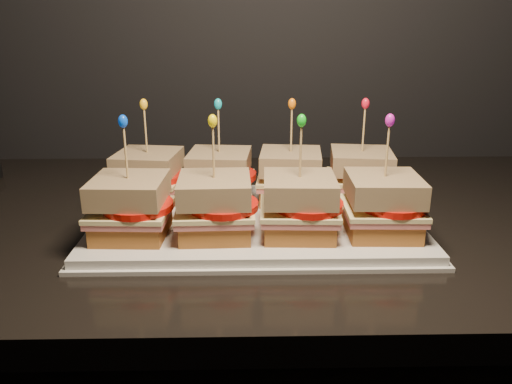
{
  "coord_description": "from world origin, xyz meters",
  "views": [
    {
      "loc": [
        0.16,
        0.91,
        1.22
      ],
      "look_at": [
        0.18,
        1.6,
        0.98
      ],
      "focal_mm": 35.0,
      "sensor_mm": 36.0,
      "label": 1
    }
  ],
  "objects": [
    {
      "name": "granite_slab",
      "position": [
        0.11,
        1.67,
        0.9
      ],
      "size": [
        2.28,
        0.69,
        0.04
      ],
      "primitive_type": "cube",
      "color": "black",
      "rests_on": "cabinet"
    },
    {
      "name": "platter",
      "position": [
        0.18,
        1.6,
        0.93
      ],
      "size": [
        0.47,
        0.29,
        0.02
      ],
      "primitive_type": "cube",
      "color": "white",
      "rests_on": "granite_slab"
    },
    {
      "name": "platter_rim",
      "position": [
        0.18,
        1.6,
        0.93
      ],
      "size": [
        0.48,
        0.3,
        0.01
      ],
      "primitive_type": "cube",
      "color": "white",
      "rests_on": "granite_slab"
    },
    {
      "name": "sandwich_0_bread_bot",
      "position": [
        0.01,
        1.67,
        0.95
      ],
      "size": [
        0.1,
        0.1,
        0.03
      ],
      "primitive_type": "cube",
      "rotation": [
        0.0,
        0.0,
        -0.13
      ],
      "color": "brown",
      "rests_on": "platter"
    },
    {
      "name": "sandwich_0_ham",
      "position": [
        0.01,
        1.67,
        0.97
      ],
      "size": [
        0.11,
        0.11,
        0.01
      ],
      "primitive_type": "cube",
      "rotation": [
        0.0,
        0.0,
        -0.13
      ],
      "color": "#CC6264",
      "rests_on": "sandwich_0_bread_bot"
    },
    {
      "name": "sandwich_0_cheese",
      "position": [
        0.01,
        1.67,
        0.98
      ],
      "size": [
        0.12,
        0.11,
        0.01
      ],
      "primitive_type": "cube",
      "rotation": [
        0.0,
        0.0,
        -0.13
      ],
      "color": "beige",
      "rests_on": "sandwich_0_ham"
    },
    {
      "name": "sandwich_0_tomato",
      "position": [
        0.02,
        1.66,
        0.99
      ],
      "size": [
        0.09,
        0.09,
        0.01
      ],
      "primitive_type": "cylinder",
      "color": "red",
      "rests_on": "sandwich_0_cheese"
    },
    {
      "name": "sandwich_0_bread_top",
      "position": [
        0.01,
        1.67,
        1.01
      ],
      "size": [
        0.11,
        0.11,
        0.03
      ],
      "primitive_type": "cube",
      "rotation": [
        0.0,
        0.0,
        -0.13
      ],
      "color": "#553210",
      "rests_on": "sandwich_0_tomato"
    },
    {
      "name": "sandwich_0_pick",
      "position": [
        0.01,
        1.67,
        1.05
      ],
      "size": [
        0.0,
        0.0,
        0.09
      ],
      "primitive_type": "cylinder",
      "color": "tan",
      "rests_on": "sandwich_0_bread_top"
    },
    {
      "name": "sandwich_0_frill",
      "position": [
        0.01,
        1.67,
        1.1
      ],
      "size": [
        0.01,
        0.01,
        0.02
      ],
      "primitive_type": "ellipsoid",
      "color": "yellow",
      "rests_on": "sandwich_0_pick"
    },
    {
      "name": "sandwich_1_bread_bot",
      "position": [
        0.12,
        1.67,
        0.95
      ],
      "size": [
        0.1,
        0.1,
        0.03
      ],
      "primitive_type": "cube",
      "rotation": [
        0.0,
        0.0,
        -0.09
      ],
      "color": "brown",
      "rests_on": "platter"
    },
    {
      "name": "sandwich_1_ham",
      "position": [
        0.12,
        1.67,
        0.97
      ],
      "size": [
        0.11,
        0.11,
        0.01
      ],
      "primitive_type": "cube",
      "rotation": [
        0.0,
        0.0,
        -0.09
      ],
      "color": "#CC6264",
      "rests_on": "sandwich_1_bread_bot"
    },
    {
      "name": "sandwich_1_cheese",
      "position": [
        0.12,
        1.67,
        0.98
      ],
      "size": [
        0.11,
        0.11,
        0.01
      ],
      "primitive_type": "cube",
      "rotation": [
        0.0,
        0.0,
        -0.09
      ],
      "color": "beige",
      "rests_on": "sandwich_1_ham"
    },
    {
      "name": "sandwich_1_tomato",
      "position": [
        0.13,
        1.66,
        0.99
      ],
      "size": [
        0.09,
        0.09,
        0.01
      ],
      "primitive_type": "cylinder",
      "color": "red",
      "rests_on": "sandwich_1_cheese"
    },
    {
      "name": "sandwich_1_bread_top",
      "position": [
        0.12,
        1.67,
        1.01
      ],
      "size": [
        0.1,
        0.1,
        0.03
      ],
      "primitive_type": "cube",
      "rotation": [
        0.0,
        0.0,
        -0.09
      ],
      "color": "#553210",
      "rests_on": "sandwich_1_tomato"
    },
    {
      "name": "sandwich_1_pick",
      "position": [
        0.12,
        1.67,
        1.05
      ],
      "size": [
        0.0,
        0.0,
        0.09
      ],
      "primitive_type": "cylinder",
      "color": "tan",
      "rests_on": "sandwich_1_bread_top"
    },
    {
      "name": "sandwich_1_frill",
      "position": [
        0.12,
        1.67,
        1.1
      ],
      "size": [
        0.01,
        0.01,
        0.02
      ],
      "primitive_type": "ellipsoid",
      "color": "#11AAB9",
      "rests_on": "sandwich_1_pick"
    },
    {
      "name": "sandwich_2_bread_bot",
      "position": [
        0.23,
        1.67,
        0.95
      ],
      "size": [
        0.1,
        0.1,
        0.03
      ],
      "primitive_type": "cube",
      "rotation": [
        0.0,
        0.0,
        -0.1
      ],
      "color": "brown",
      "rests_on": "platter"
    },
    {
      "name": "sandwich_2_ham",
      "position": [
        0.23,
        1.67,
        0.97
      ],
      "size": [
        0.11,
        0.11,
        0.01
      ],
      "primitive_type": "cube",
      "rotation": [
        0.0,
        0.0,
        -0.1
      ],
      "color": "#CC6264",
      "rests_on": "sandwich_2_bread_bot"
    },
    {
      "name": "sandwich_2_cheese",
      "position": [
        0.23,
        1.67,
        0.98
      ],
      "size": [
        0.11,
        0.11,
        0.01
      ],
      "primitive_type": "cube",
      "rotation": [
        0.0,
        0.0,
        -0.1
      ],
      "color": "beige",
      "rests_on": "sandwich_2_ham"
    },
    {
      "name": "sandwich_2_tomato",
      "position": [
        0.25,
        1.66,
        0.99
      ],
      "size": [
        0.09,
        0.09,
        0.01
      ],
      "primitive_type": "cylinder",
      "color": "red",
      "rests_on": "sandwich_2_cheese"
    },
    {
      "name": "sandwich_2_bread_top",
      "position": [
        0.23,
        1.67,
        1.01
      ],
      "size": [
        0.1,
        0.1,
        0.03
      ],
      "primitive_type": "cube",
      "rotation": [
        0.0,
        0.0,
        -0.1
      ],
      "color": "#553210",
      "rests_on": "sandwich_2_tomato"
    },
    {
      "name": "sandwich_2_pick",
      "position": [
        0.23,
        1.67,
        1.05
      ],
      "size": [
        0.0,
        0.0,
        0.09
      ],
      "primitive_type": "cylinder",
      "color": "tan",
      "rests_on": "sandwich_2_bread_top"
    },
    {
      "name": "sandwich_2_frill",
      "position": [
        0.23,
        1.67,
        1.1
      ],
      "size": [
        0.01,
        0.01,
        0.02
      ],
      "primitive_type": "ellipsoid",
      "color": "orange",
      "rests_on": "sandwich_2_pick"
    },
    {
      "name": "sandwich_3_bread_bot",
      "position": [
        0.35,
        1.67,
        0.95
      ],
      "size": [
        0.1,
        0.1,
        0.03
      ],
      "primitive_type": "cube",
      "rotation": [
        0.0,
        0.0,
        -0.12
      ],
      "color": "brown",
      "rests_on": "platter"
    },
    {
      "name": "sandwich_3_ham",
      "position": [
        0.35,
        1.67,
        0.97
      ],
      "size": [
        0.11,
        0.11,
        0.01
      ],
      "primitive_type": "cube",
      "rotation": [
        0.0,
        0.0,
        -0.12
      ],
      "color": "#CC6264",
      "rests_on": "sandwich_3_bread_bot"
    },
    {
      "name": "sandwich_3_cheese",
      "position": [
        0.35,
        1.67,
        0.98
      ],
      "size": [
        0.11,
        0.11,
        0.01
      ],
      "primitive_type": "cube",
      "rotation": [
        0.0,
        0.0,
        -0.12
      ],
      "color": "beige",
      "rests_on": "sandwich_3_ham"
    },
    {
      "name": "sandwich_3_tomato",
      "position": [
        0.36,
        1.66,
        0.99
      ],
      "size": [
        0.09,
        0.09,
        0.01
      ],
      "primitive_type": "cylinder",
      "color": "red",
      "rests_on": "sandwich_3_cheese"
    },
    {
      "name": "sandwich_3_bread_top",
      "position": [
        0.35,
        1.67,
        1.01
      ],
      "size": [
        0.1,
        0.1,
        0.03
      ],
      "primitive_type": "cube",
      "rotation": [
        0.0,
        0.0,
        -0.12
      ],
      "color": "#553210",
      "rests_on": "sandwich_3_tomato"
    },
    {
      "name": "sandwich_3_pick",
      "position": [
        0.35,
        1.67,
        1.05
      ],
      "size": [
        0.0,
        0.0,
        0.09
      ],
      "primitive_type": "cylinder",
      "color": "tan",
      "rests_on": "sandwich_3_bread_top"
    },
    {
      "name": "sandwich_3_frill",
      "position": [
        0.35,
        1.67,
        1.1
      ],
      "size": [
        0.01,
        0.01,
        0.02
      ],
      "primitive_type": "ellipsoid",
      "color": "red",
      "rests_on": "sandwich_3_pick"
    },
    {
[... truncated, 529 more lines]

